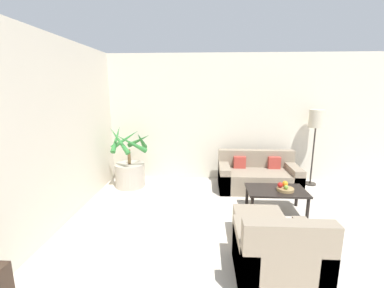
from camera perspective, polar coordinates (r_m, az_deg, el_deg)
The scene contains 11 objects.
wall_back at distance 5.73m, azimuth 16.17°, elevation 5.44°, with size 8.34×0.06×2.70m.
potted_palm at distance 5.41m, azimuth -13.63°, elevation -5.34°, with size 0.87×0.88×1.26m.
sofa_loveseat at distance 5.34m, azimuth 14.38°, elevation -7.00°, with size 1.55×0.79×0.73m.
floor_lamp at distance 5.73m, azimuth 25.86°, elevation 4.24°, with size 0.29×0.29×1.57m.
coffee_table at distance 4.42m, azimuth 18.19°, elevation -10.19°, with size 0.93×0.57×0.39m.
fruit_bowl at distance 4.39m, azimuth 20.03°, elevation -9.44°, with size 0.26×0.26×0.04m.
apple_red at distance 4.37m, azimuth 18.99°, elevation -8.59°, with size 0.08×0.08×0.08m.
apple_green at distance 4.33m, azimuth 20.20°, elevation -9.00°, with size 0.07×0.07×0.07m.
orange_fruit at distance 4.44m, azimuth 19.97°, elevation -8.28°, with size 0.09×0.09×0.09m.
armchair at distance 3.01m, azimuth 18.56°, elevation -22.78°, with size 0.84×0.79×0.82m.
ottoman at distance 3.69m, azimuth 14.54°, elevation -17.17°, with size 0.63×0.53×0.37m.
Camera 1 is at (-1.31, 0.74, 1.96)m, focal length 24.00 mm.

